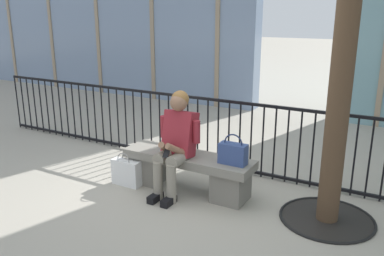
# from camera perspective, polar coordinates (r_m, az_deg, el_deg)

# --- Properties ---
(ground_plane) EXTENTS (60.00, 60.00, 0.00)m
(ground_plane) POSITION_cam_1_polar(r_m,az_deg,el_deg) (4.88, -0.59, -8.78)
(ground_plane) COLOR #A8A091
(stone_bench) EXTENTS (1.60, 0.44, 0.45)m
(stone_bench) POSITION_cam_1_polar(r_m,az_deg,el_deg) (4.77, -0.60, -5.83)
(stone_bench) COLOR gray
(stone_bench) RESTS_ON ground
(seated_person_with_phone) EXTENTS (0.52, 0.66, 1.21)m
(seated_person_with_phone) POSITION_cam_1_polar(r_m,az_deg,el_deg) (4.57, -2.30, -1.75)
(seated_person_with_phone) COLOR gray
(seated_person_with_phone) RESTS_ON ground
(handbag_on_bench) EXTENTS (0.31, 0.14, 0.34)m
(handbag_on_bench) POSITION_cam_1_polar(r_m,az_deg,el_deg) (4.41, 5.87, -3.59)
(handbag_on_bench) COLOR #33477F
(handbag_on_bench) RESTS_ON stone_bench
(shopping_bag) EXTENTS (0.38, 0.13, 0.43)m
(shopping_bag) POSITION_cam_1_polar(r_m,az_deg,el_deg) (5.00, -9.35, -6.23)
(shopping_bag) COLOR white
(shopping_bag) RESTS_ON ground
(plaza_railing) EXTENTS (8.19, 0.04, 0.97)m
(plaza_railing) POSITION_cam_1_polar(r_m,az_deg,el_deg) (5.37, 3.74, -0.81)
(plaza_railing) COLOR black
(plaza_railing) RESTS_ON ground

